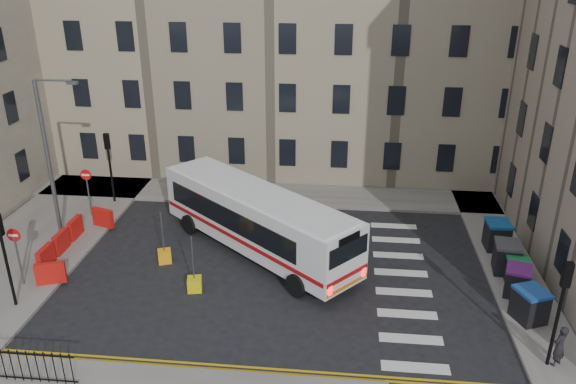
% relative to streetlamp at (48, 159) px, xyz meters
% --- Properties ---
extents(ground, '(120.00, 120.00, 0.00)m').
position_rel_streetlamp_xyz_m(ground, '(13.00, -2.00, -4.34)').
color(ground, black).
rests_on(ground, ground).
extents(pavement_north, '(36.00, 3.20, 0.15)m').
position_rel_streetlamp_xyz_m(pavement_north, '(7.00, 6.60, -4.26)').
color(pavement_north, slate).
rests_on(pavement_north, ground).
extents(pavement_east, '(2.40, 26.00, 0.15)m').
position_rel_streetlamp_xyz_m(pavement_east, '(22.00, 2.00, -4.26)').
color(pavement_east, slate).
rests_on(pavement_east, ground).
extents(pavement_west, '(6.00, 22.00, 0.15)m').
position_rel_streetlamp_xyz_m(pavement_west, '(-1.00, -1.00, -4.26)').
color(pavement_west, slate).
rests_on(pavement_west, ground).
extents(terrace_north, '(38.30, 10.80, 17.20)m').
position_rel_streetlamp_xyz_m(terrace_north, '(6.00, 13.50, 4.28)').
color(terrace_north, gray).
rests_on(terrace_north, ground).
extents(traffic_light_east, '(0.28, 0.22, 4.10)m').
position_rel_streetlamp_xyz_m(traffic_light_east, '(21.60, -7.50, -1.47)').
color(traffic_light_east, black).
rests_on(traffic_light_east, pavement_east).
extents(traffic_light_nw, '(0.28, 0.22, 4.10)m').
position_rel_streetlamp_xyz_m(traffic_light_nw, '(1.00, 4.50, -1.47)').
color(traffic_light_nw, black).
rests_on(traffic_light_nw, pavement_west).
extents(traffic_light_sw, '(0.28, 0.22, 4.10)m').
position_rel_streetlamp_xyz_m(traffic_light_sw, '(1.00, -6.00, -1.47)').
color(traffic_light_sw, black).
rests_on(traffic_light_sw, pavement_west).
extents(streetlamp, '(0.50, 0.22, 8.14)m').
position_rel_streetlamp_xyz_m(streetlamp, '(0.00, 0.00, 0.00)').
color(streetlamp, '#595B5E').
rests_on(streetlamp, pavement_west).
extents(no_entry_north, '(0.60, 0.08, 3.00)m').
position_rel_streetlamp_xyz_m(no_entry_north, '(0.50, 2.50, -2.26)').
color(no_entry_north, '#595B5E').
rests_on(no_entry_north, pavement_west).
extents(no_entry_south, '(0.60, 0.08, 3.00)m').
position_rel_streetlamp_xyz_m(no_entry_south, '(0.50, -4.50, -2.26)').
color(no_entry_south, '#595B5E').
rests_on(no_entry_south, pavement_west).
extents(roadworks_barriers, '(1.66, 6.26, 1.00)m').
position_rel_streetlamp_xyz_m(roadworks_barriers, '(1.16, -1.50, -3.69)').
color(roadworks_barriers, red).
rests_on(roadworks_barriers, pavement_west).
extents(bus, '(10.43, 9.51, 3.14)m').
position_rel_streetlamp_xyz_m(bus, '(10.16, -0.30, -2.52)').
color(bus, silver).
rests_on(bus, ground).
extents(wheelie_bin_a, '(1.44, 1.53, 1.34)m').
position_rel_streetlamp_xyz_m(wheelie_bin_a, '(21.65, -4.86, -3.51)').
color(wheelie_bin_a, black).
rests_on(wheelie_bin_a, pavement_east).
extents(wheelie_bin_b, '(1.31, 1.41, 1.28)m').
position_rel_streetlamp_xyz_m(wheelie_bin_b, '(21.64, -3.08, -3.54)').
color(wheelie_bin_b, black).
rests_on(wheelie_bin_b, pavement_east).
extents(wheelie_bin_c, '(0.99, 1.12, 1.17)m').
position_rel_streetlamp_xyz_m(wheelie_bin_c, '(21.87, -2.20, -3.59)').
color(wheelie_bin_c, black).
rests_on(wheelie_bin_c, pavement_east).
extents(wheelie_bin_d, '(1.27, 1.42, 1.43)m').
position_rel_streetlamp_xyz_m(wheelie_bin_d, '(21.67, -1.19, -3.47)').
color(wheelie_bin_d, black).
rests_on(wheelie_bin_d, pavement_east).
extents(wheelie_bin_e, '(1.13, 1.29, 1.40)m').
position_rel_streetlamp_xyz_m(wheelie_bin_e, '(21.75, 1.01, -3.48)').
color(wheelie_bin_e, black).
rests_on(wheelie_bin_e, pavement_east).
extents(pedestrian, '(0.69, 0.66, 1.59)m').
position_rel_streetlamp_xyz_m(pedestrian, '(21.89, -7.48, -3.39)').
color(pedestrian, black).
rests_on(pedestrian, pavement_east).
extents(bollard_yellow, '(0.77, 0.77, 0.60)m').
position_rel_streetlamp_xyz_m(bollard_yellow, '(5.97, -1.75, -4.04)').
color(bollard_yellow, '#FFA60E').
rests_on(bollard_yellow, ground).
extents(bollard_chevron, '(0.71, 0.71, 0.60)m').
position_rel_streetlamp_xyz_m(bollard_chevron, '(8.00, -3.98, -4.04)').
color(bollard_chevron, yellow).
rests_on(bollard_chevron, ground).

